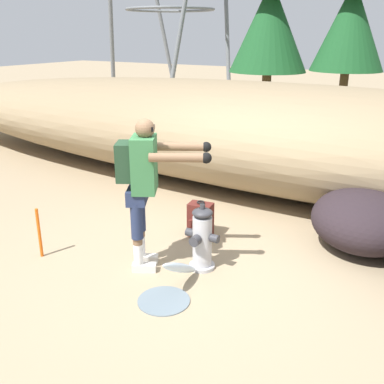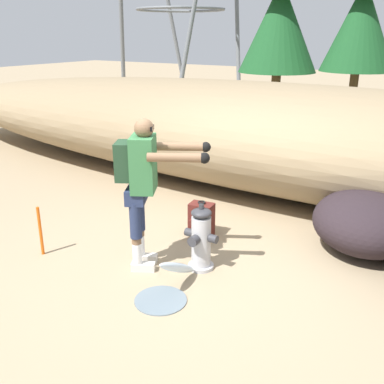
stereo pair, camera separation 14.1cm
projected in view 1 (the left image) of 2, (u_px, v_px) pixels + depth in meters
ground_plane at (183, 267)px, 5.02m from camera, size 56.00×56.00×0.04m
dirt_embankment at (283, 137)px, 7.28m from camera, size 17.17×3.20×1.72m
fire_hydrant at (202, 239)px, 4.86m from camera, size 0.39×0.34×0.76m
hydrant_water_jet at (175, 278)px, 4.48m from camera, size 0.52×0.90×0.44m
utility_worker at (144, 178)px, 4.64m from camera, size 1.04×0.81×1.67m
spare_backpack at (200, 220)px, 5.69m from camera, size 0.32×0.32×0.47m
boulder_mid at (365, 220)px, 5.32m from camera, size 1.53×1.59×0.73m
pine_tree_far_left at (271, 9)px, 13.78m from camera, size 2.48×2.48×5.84m
pine_tree_left at (352, 9)px, 12.37m from camera, size 2.07×2.07×5.47m
survey_stake at (39, 233)px, 5.13m from camera, size 0.04×0.04×0.60m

